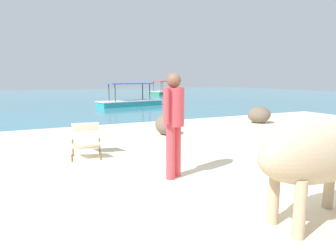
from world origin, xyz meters
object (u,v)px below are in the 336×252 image
(boat_teal, at_px, (130,101))
(person_standing, at_px, (174,118))
(deck_chair_far, at_px, (86,137))
(boat_green, at_px, (162,91))
(cow, at_px, (323,153))

(boat_teal, bearing_deg, person_standing, -115.54)
(deck_chair_far, relative_size, person_standing, 0.52)
(boat_green, height_order, boat_teal, same)
(deck_chair_far, relative_size, boat_teal, 0.22)
(deck_chair_far, xyz_separation_m, boat_green, (10.88, 20.60, -0.13))
(person_standing, bearing_deg, cow, -10.90)
(boat_teal, bearing_deg, cow, -110.36)
(cow, relative_size, deck_chair_far, 2.39)
(person_standing, xyz_separation_m, boat_green, (9.88, 22.50, -0.70))
(deck_chair_far, height_order, boat_green, boat_green)
(boat_green, bearing_deg, cow, -152.28)
(cow, xyz_separation_m, person_standing, (-0.80, 1.96, 0.19))
(cow, distance_m, person_standing, 2.12)
(cow, height_order, boat_green, boat_green)
(deck_chair_far, bearing_deg, boat_green, 162.40)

